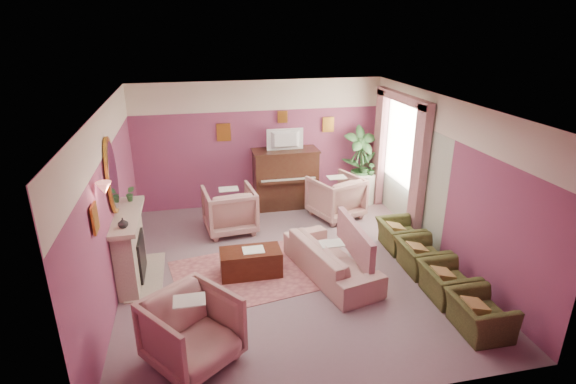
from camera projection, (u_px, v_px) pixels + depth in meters
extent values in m
cube|color=gray|center=(289.00, 267.00, 7.75)|extent=(5.50, 6.00, 0.01)
cube|color=silver|center=(289.00, 105.00, 6.75)|extent=(5.50, 6.00, 0.01)
cube|color=#73375F|center=(260.00, 144.00, 9.99)|extent=(5.50, 0.02, 2.80)
cube|color=#73375F|center=(353.00, 296.00, 4.52)|extent=(5.50, 0.02, 2.80)
cube|color=#73375F|center=(110.00, 205.00, 6.71)|extent=(0.02, 6.00, 2.80)
cube|color=#73375F|center=(444.00, 179.00, 7.79)|extent=(0.02, 6.00, 2.80)
cube|color=#EEDEC6|center=(259.00, 96.00, 9.59)|extent=(5.50, 0.01, 0.65)
cube|color=#B7C1AA|center=(407.00, 174.00, 9.09)|extent=(0.01, 3.00, 2.15)
cube|color=#BDAC93|center=(130.00, 249.00, 7.23)|extent=(0.30, 1.40, 1.10)
cube|color=black|center=(137.00, 256.00, 7.30)|extent=(0.18, 0.72, 0.68)
cube|color=red|center=(141.00, 265.00, 7.37)|extent=(0.06, 0.54, 0.10)
cube|color=#BDAC93|center=(127.00, 216.00, 7.03)|extent=(0.40, 1.55, 0.07)
cube|color=#BDAC93|center=(146.00, 276.00, 7.46)|extent=(0.55, 1.50, 0.02)
ellipsoid|color=gold|center=(112.00, 176.00, 6.75)|extent=(0.04, 0.72, 1.20)
ellipsoid|color=#B3B0CD|center=(113.00, 176.00, 6.76)|extent=(0.01, 0.60, 1.06)
cone|color=#ED7A6A|center=(104.00, 188.00, 5.75)|extent=(0.20, 0.20, 0.16)
cube|color=#3B2015|center=(285.00, 179.00, 10.06)|extent=(1.40, 0.60, 1.30)
cube|color=#3B2015|center=(289.00, 181.00, 9.72)|extent=(1.30, 0.12, 0.06)
cube|color=beige|center=(289.00, 179.00, 9.70)|extent=(1.20, 0.08, 0.02)
cube|color=#3B2015|center=(285.00, 151.00, 9.82)|extent=(1.45, 0.65, 0.04)
imported|color=black|center=(286.00, 138.00, 9.67)|extent=(0.80, 0.12, 0.48)
cube|color=gold|center=(224.00, 132.00, 9.68)|extent=(0.30, 0.03, 0.38)
cube|color=gold|center=(328.00, 125.00, 10.12)|extent=(0.26, 0.03, 0.34)
cube|color=gold|center=(283.00, 117.00, 9.83)|extent=(0.22, 0.03, 0.26)
cube|color=gold|center=(95.00, 218.00, 5.50)|extent=(0.03, 0.28, 0.36)
cube|color=beige|center=(403.00, 141.00, 9.09)|extent=(0.03, 1.40, 1.80)
cube|color=#AA6E75|center=(419.00, 174.00, 8.38)|extent=(0.16, 0.34, 2.60)
cube|color=#AA6E75|center=(380.00, 148.00, 10.06)|extent=(0.16, 0.34, 2.60)
cube|color=#AA6E75|center=(403.00, 98.00, 8.76)|extent=(0.16, 2.20, 0.16)
imported|color=#336733|center=(130.00, 193.00, 7.47)|extent=(0.16, 0.16, 0.28)
imported|color=#EEDEC6|center=(123.00, 223.00, 6.53)|extent=(0.16, 0.16, 0.16)
cube|color=#AA5E5F|center=(251.00, 273.00, 7.55)|extent=(2.78, 2.21, 0.01)
cube|color=#401A0E|center=(251.00, 262.00, 7.45)|extent=(1.01, 0.51, 0.45)
cube|color=white|center=(253.00, 250.00, 7.38)|extent=(0.35, 0.28, 0.01)
imported|color=tan|center=(331.00, 253.00, 7.39)|extent=(0.68, 2.03, 0.82)
cube|color=#AA6E75|center=(355.00, 240.00, 7.40)|extent=(0.10, 1.54, 0.56)
imported|color=tan|center=(229.00, 207.00, 8.93)|extent=(0.96, 0.96, 1.00)
imported|color=tan|center=(336.00, 195.00, 9.58)|extent=(0.96, 0.96, 1.00)
imported|color=tan|center=(192.00, 328.00, 5.45)|extent=(0.96, 0.96, 1.00)
imported|color=#464B22|center=(480.00, 310.00, 6.04)|extent=(0.56, 0.80, 0.69)
imported|color=#464B22|center=(448.00, 278.00, 6.79)|extent=(0.56, 0.80, 0.69)
imported|color=#464B22|center=(421.00, 252.00, 7.54)|extent=(0.56, 0.80, 0.69)
imported|color=#464B22|center=(400.00, 231.00, 8.28)|extent=(0.56, 0.80, 0.69)
cylinder|color=silver|center=(363.00, 188.00, 10.37)|extent=(0.52, 0.52, 0.70)
imported|color=#336733|center=(365.00, 167.00, 10.18)|extent=(0.30, 0.30, 0.34)
imported|color=#336733|center=(371.00, 169.00, 10.12)|extent=(0.16, 0.16, 0.28)
cylinder|color=brown|center=(358.00, 195.00, 10.49)|extent=(0.34, 0.34, 0.34)
imported|color=#336733|center=(360.00, 158.00, 10.17)|extent=(0.76, 0.76, 1.44)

